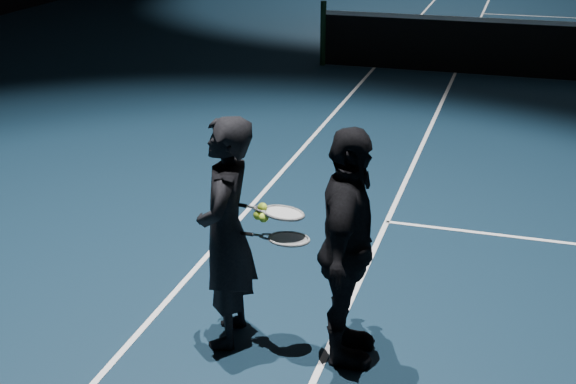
# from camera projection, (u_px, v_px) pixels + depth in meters

# --- Properties ---
(net_post_left) EXTENTS (0.10, 0.10, 1.10)m
(net_post_left) POSITION_uv_depth(u_px,v_px,m) (323.00, 34.00, 13.82)
(net_post_left) COLOR black
(net_post_left) RESTS_ON floor
(player_a) EXTENTS (0.48, 0.65, 1.66)m
(player_a) POSITION_uv_depth(u_px,v_px,m) (226.00, 233.00, 5.49)
(player_a) COLOR black
(player_a) RESTS_ON floor
(player_b) EXTENTS (0.50, 1.01, 1.66)m
(player_b) POSITION_uv_depth(u_px,v_px,m) (347.00, 248.00, 5.27)
(player_b) COLOR black
(player_b) RESTS_ON floor
(racket_lower) EXTENTS (0.68, 0.22, 0.03)m
(racket_lower) POSITION_uv_depth(u_px,v_px,m) (289.00, 239.00, 5.37)
(racket_lower) COLOR black
(racket_lower) RESTS_ON player_a
(racket_upper) EXTENTS (0.69, 0.27, 0.10)m
(racket_upper) POSITION_uv_depth(u_px,v_px,m) (283.00, 213.00, 5.36)
(racket_upper) COLOR black
(racket_upper) RESTS_ON player_b
(tennis_balls) EXTENTS (0.12, 0.10, 0.12)m
(tennis_balls) POSITION_uv_depth(u_px,v_px,m) (261.00, 214.00, 5.37)
(tennis_balls) COLOR #BEE831
(tennis_balls) RESTS_ON racket_upper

